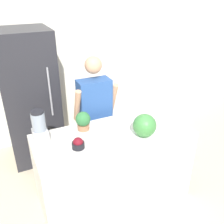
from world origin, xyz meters
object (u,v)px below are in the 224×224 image
object	(u,v)px
blender	(39,126)
potted_plant	(83,121)
watermelon	(145,126)
bowl_cherries	(78,144)
bowl_cream	(95,141)
refrigerator	(30,98)
person	(95,116)

from	to	relation	value
blender	potted_plant	distance (m)	0.48
watermelon	potted_plant	bearing A→B (deg)	141.55
bowl_cherries	potted_plant	bearing A→B (deg)	62.20
watermelon	bowl_cream	xyz separation A→B (m)	(-0.52, 0.09, -0.10)
blender	potted_plant	size ratio (longest dim) A/B	1.58
watermelon	blender	size ratio (longest dim) A/B	0.73
refrigerator	blender	world-z (taller)	refrigerator
bowl_cream	blender	size ratio (longest dim) A/B	0.38
bowl_cream	bowl_cherries	bearing A→B (deg)	174.53
watermelon	blender	distance (m)	1.08
person	potted_plant	xyz separation A→B (m)	(-0.29, -0.39, 0.20)
refrigerator	bowl_cherries	distance (m)	1.41
person	blender	size ratio (longest dim) A/B	4.74
refrigerator	potted_plant	world-z (taller)	refrigerator
watermelon	blender	world-z (taller)	blender
bowl_cherries	bowl_cream	world-z (taller)	bowl_cherries
refrigerator	blender	bearing A→B (deg)	-93.49
person	watermelon	size ratio (longest dim) A/B	6.49
person	watermelon	distance (m)	0.87
refrigerator	person	bearing A→B (deg)	-44.44
watermelon	bowl_cherries	world-z (taller)	watermelon
watermelon	bowl_cream	size ratio (longest dim) A/B	1.94
bowl_cherries	potted_plant	world-z (taller)	potted_plant
bowl_cream	blender	bearing A→B (deg)	146.00
bowl_cherries	potted_plant	size ratio (longest dim) A/B	0.59
person	watermelon	world-z (taller)	person
person	bowl_cherries	bearing A→B (deg)	-123.12
blender	bowl_cream	bearing A→B (deg)	-34.00
refrigerator	bowl_cream	bearing A→B (deg)	-73.68
refrigerator	person	xyz separation A→B (m)	(0.70, -0.69, -0.11)
bowl_cream	potted_plant	distance (m)	0.34
watermelon	bowl_cherries	distance (m)	0.71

